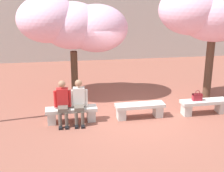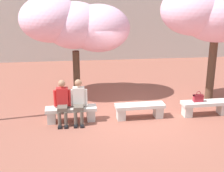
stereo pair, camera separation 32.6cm
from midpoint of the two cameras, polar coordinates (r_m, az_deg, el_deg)
The scene contains 9 objects.
ground_plane at distance 9.69m, azimuth 4.10°, elevation -5.77°, with size 100.00×100.00×0.00m, color #8E5142.
stone_bench_west_end at distance 9.36m, azimuth -8.42°, elevation -4.86°, with size 1.52×0.47×0.45m.
stone_bench_near_west at distance 9.58m, azimuth 4.14°, elevation -4.16°, with size 1.52×0.47×0.45m.
stone_bench_center at distance 10.23m, azimuth 15.60°, elevation -3.35°, with size 1.52×0.47×0.45m.
person_seated_left at distance 9.17m, azimuth -10.03°, elevation -2.72°, with size 0.51×0.68×1.29m.
person_seated_right at distance 9.16m, azimuth -7.07°, elevation -2.58°, with size 0.51×0.70×1.29m.
handbag at distance 10.05m, azimuth 14.42°, elevation -1.88°, with size 0.30×0.15×0.34m.
cherry_tree_main at distance 11.00m, azimuth -8.17°, elevation 11.09°, with size 3.79×2.31×3.60m.
cherry_tree_secondary at distance 10.91m, azimuth 18.05°, elevation 12.68°, with size 3.85×2.69×3.99m.
Camera 1 is at (-2.21, -8.63, 3.87)m, focal length 50.00 mm.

